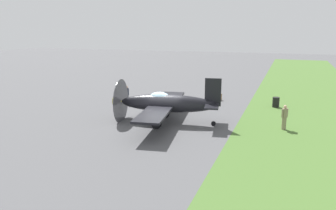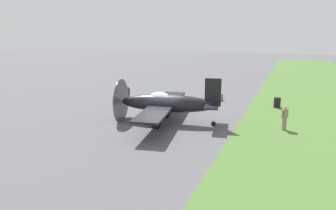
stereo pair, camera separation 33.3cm
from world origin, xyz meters
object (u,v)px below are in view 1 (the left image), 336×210
(airplane_lead, at_px, (166,103))
(supply_crate, at_px, (215,97))
(fuel_drum, at_px, (276,102))
(ground_crew_mechanic, at_px, (285,117))
(ground_crew_chief, at_px, (127,95))

(airplane_lead, distance_m, supply_crate, 9.66)
(airplane_lead, distance_m, fuel_drum, 11.15)
(airplane_lead, height_order, fuel_drum, airplane_lead)
(fuel_drum, bearing_deg, ground_crew_mechanic, -173.04)
(airplane_lead, relative_size, ground_crew_mechanic, 5.90)
(airplane_lead, height_order, supply_crate, airplane_lead)
(ground_crew_mechanic, bearing_deg, airplane_lead, -43.96)
(ground_crew_mechanic, distance_m, supply_crate, 10.45)
(ground_crew_chief, bearing_deg, airplane_lead, -140.72)
(ground_crew_chief, height_order, fuel_drum, ground_crew_chief)
(fuel_drum, height_order, supply_crate, fuel_drum)
(airplane_lead, xyz_separation_m, supply_crate, (9.44, -1.68, -1.19))
(ground_crew_mechanic, distance_m, fuel_drum, 6.99)
(ground_crew_chief, distance_m, ground_crew_mechanic, 14.28)
(airplane_lead, height_order, ground_crew_mechanic, airplane_lead)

